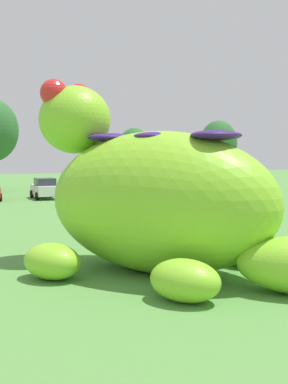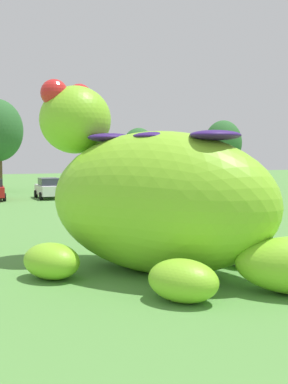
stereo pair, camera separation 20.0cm
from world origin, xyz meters
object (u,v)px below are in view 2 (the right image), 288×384
object	(u,v)px
car_white	(49,188)
spectator_mid_field	(190,200)
giant_inflatable_creature	(158,200)
spectator_wandering	(239,198)

from	to	relation	value
car_white	spectator_mid_field	xyz separation A→B (m)	(5.76, -13.75, -0.01)
giant_inflatable_creature	car_white	world-z (taller)	giant_inflatable_creature
spectator_mid_field	spectator_wandering	size ratio (longest dim) A/B	1.00
giant_inflatable_creature	car_white	distance (m)	26.40
giant_inflatable_creature	spectator_mid_field	distance (m)	14.97
giant_inflatable_creature	car_white	size ratio (longest dim) A/B	2.48
car_white	spectator_mid_field	size ratio (longest dim) A/B	2.43
giant_inflatable_creature	spectator_wandering	distance (m)	17.10
giant_inflatable_creature	spectator_mid_field	xyz separation A→B (m)	(8.10, 12.51, -1.39)
car_white	spectator_wandering	size ratio (longest dim) A/B	2.43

